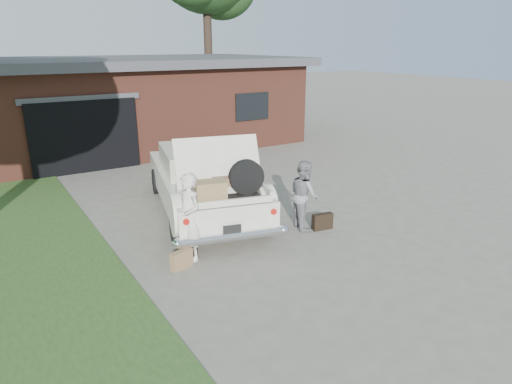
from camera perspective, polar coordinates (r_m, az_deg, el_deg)
ground at (r=8.68m, az=2.14°, el=-7.97°), size 90.00×90.00×0.00m
house at (r=18.81m, az=-15.65°, el=10.90°), size 12.80×7.80×3.30m
sedan at (r=10.68m, az=-6.59°, el=1.40°), size 3.21×5.53×2.06m
woman_left at (r=8.33m, az=-8.37°, el=-3.15°), size 0.48×0.65×1.64m
woman_right at (r=9.76m, az=6.02°, el=-0.34°), size 0.72×0.84×1.49m
suitcase_left at (r=8.27m, az=-9.29°, el=-8.32°), size 0.44×0.24×0.33m
suitcase_right at (r=9.89m, az=8.29°, el=-3.67°), size 0.47×0.22×0.35m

